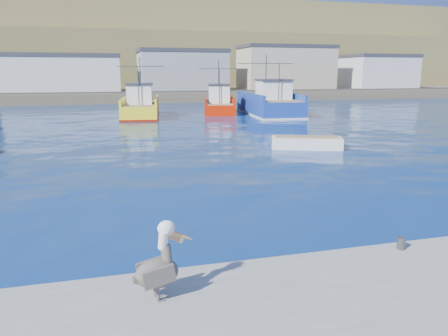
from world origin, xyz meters
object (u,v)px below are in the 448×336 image
object	(u,v)px
trawler_blue	(269,104)
pelican	(159,266)
boat_orange	(219,104)
skiff_mid	(307,144)
trawler_yellow_b	(141,107)
skiff_far	(284,109)

from	to	relation	value
trawler_blue	pelican	size ratio (longest dim) A/B	9.09
trawler_blue	boat_orange	distance (m)	6.05
skiff_mid	pelican	xyz separation A→B (m)	(-11.50, -17.34, 0.86)
trawler_yellow_b	skiff_mid	size ratio (longest dim) A/B	2.41
trawler_blue	boat_orange	bearing A→B (deg)	148.42
trawler_blue	skiff_far	distance (m)	5.12
skiff_mid	pelican	size ratio (longest dim) A/B	3.00
skiff_far	trawler_yellow_b	bearing A→B (deg)	-171.89
boat_orange	skiff_mid	world-z (taller)	boat_orange
trawler_blue	pelican	distance (m)	43.41
skiff_far	pelican	bearing A→B (deg)	-115.92
trawler_yellow_b	skiff_far	xyz separation A→B (m)	(17.98, 2.56, -0.77)
skiff_far	pelican	distance (m)	48.19
skiff_mid	skiff_far	size ratio (longest dim) A/B	1.30
trawler_yellow_b	skiff_mid	distance (m)	24.91
trawler_yellow_b	boat_orange	distance (m)	9.57
trawler_yellow_b	pelican	xyz separation A→B (m)	(-3.08, -40.77, 0.15)
boat_orange	skiff_far	bearing A→B (deg)	3.13
trawler_blue	skiff_far	xyz separation A→B (m)	(3.48, 3.64, -0.93)
boat_orange	skiff_far	distance (m)	8.69
boat_orange	skiff_far	size ratio (longest dim) A/B	2.67
boat_orange	pelican	world-z (taller)	boat_orange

